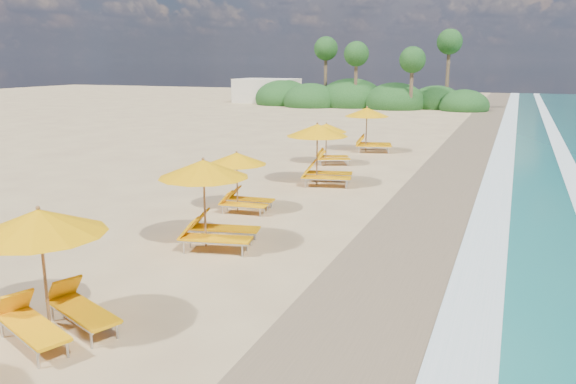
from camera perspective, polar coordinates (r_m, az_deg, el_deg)
ground at (r=16.87m, az=-0.00°, el=-3.97°), size 160.00×160.00×0.00m
wet_sand at (r=15.89m, az=13.57°, el=-5.42°), size 4.00×160.00×0.01m
surf_foam at (r=15.77m, az=23.36°, el=-6.22°), size 4.00×160.00×0.01m
station_2 at (r=11.17m, az=-22.98°, el=-6.74°), size 3.15×3.11×2.43m
station_3 at (r=15.30m, az=-7.73°, el=-0.53°), size 2.99×2.87×2.46m
station_4 at (r=18.95m, az=-4.70°, el=1.45°), size 2.34×2.20×2.04m
station_5 at (r=22.98m, az=3.42°, el=4.24°), size 3.10×2.99×2.54m
station_6 at (r=27.66m, az=4.18°, el=5.14°), size 2.67×2.65×2.04m
station_7 at (r=31.77m, az=8.23°, el=6.54°), size 3.09×2.99×2.49m
treeline at (r=62.67m, az=7.20°, el=9.38°), size 25.80×8.80×9.74m
beach_building at (r=69.01m, az=-2.13°, el=10.14°), size 7.00×5.00×2.80m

